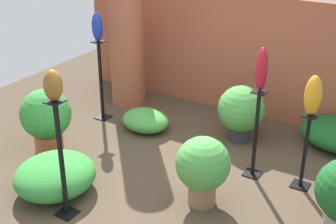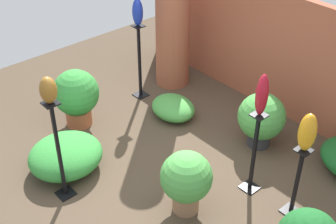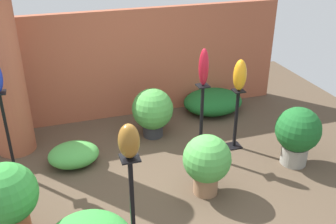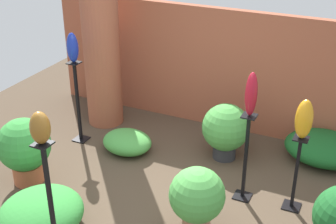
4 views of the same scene
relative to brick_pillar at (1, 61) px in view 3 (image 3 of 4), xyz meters
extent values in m
plane|color=#4C3D2D|center=(1.71, -1.73, -1.36)|extent=(8.00, 8.00, 0.00)
cube|color=#9E5138|center=(1.71, 0.65, -0.46)|extent=(5.60, 0.12, 1.79)
cylinder|color=#9E5138|center=(0.00, 0.00, 0.00)|extent=(0.53, 0.53, 2.71)
cube|color=black|center=(1.12, -2.70, -0.71)|extent=(0.04, 0.04, 1.30)
cube|color=black|center=(1.12, -2.70, -0.06)|extent=(0.16, 0.16, 0.02)
cube|color=black|center=(-0.02, -0.65, -1.35)|extent=(0.20, 0.20, 0.01)
cube|color=black|center=(-0.02, -0.65, -0.76)|extent=(0.04, 0.04, 1.19)
cube|color=black|center=(2.50, -0.97, -1.35)|extent=(0.20, 0.20, 0.01)
cube|color=black|center=(2.50, -0.97, -0.82)|extent=(0.04, 0.04, 1.08)
cube|color=black|center=(2.50, -0.97, -0.29)|extent=(0.16, 0.16, 0.02)
cube|color=black|center=(3.06, -0.92, -1.35)|extent=(0.20, 0.20, 0.01)
cube|color=black|center=(3.06, -0.92, -0.90)|extent=(0.04, 0.04, 0.91)
cube|color=black|center=(3.06, -0.92, -0.46)|extent=(0.16, 0.16, 0.01)
ellipsoid|color=brown|center=(1.12, -2.70, 0.10)|extent=(0.18, 0.18, 0.31)
ellipsoid|color=maroon|center=(2.50, -0.97, -0.03)|extent=(0.13, 0.14, 0.50)
ellipsoid|color=orange|center=(3.06, -0.92, -0.23)|extent=(0.19, 0.18, 0.45)
cylinder|color=#936B4C|center=(2.23, -1.79, -1.24)|extent=(0.30, 0.30, 0.24)
sphere|color=#479942|center=(2.23, -1.79, -0.87)|extent=(0.58, 0.58, 0.58)
cylinder|color=#B25B38|center=(0.00, -1.79, -1.23)|extent=(0.37, 0.37, 0.25)
sphere|color=#338C38|center=(0.00, -1.79, -0.83)|extent=(0.65, 0.65, 0.65)
cylinder|color=gray|center=(3.64, -1.57, -1.22)|extent=(0.36, 0.36, 0.27)
sphere|color=#195923|center=(3.64, -1.57, -0.83)|extent=(0.61, 0.61, 0.61)
cylinder|color=#2D2D33|center=(2.01, -0.23, -1.26)|extent=(0.31, 0.31, 0.19)
sphere|color=#479942|center=(2.01, -0.23, -0.90)|extent=(0.63, 0.63, 0.63)
ellipsoid|color=#479942|center=(0.76, -0.66, -1.21)|extent=(0.69, 0.57, 0.30)
ellipsoid|color=#195923|center=(3.23, 0.24, -1.16)|extent=(1.04, 0.84, 0.39)
camera|label=1|loc=(4.09, -5.58, 1.69)|focal=50.00mm
camera|label=2|loc=(4.96, -4.45, 2.60)|focal=50.00mm
camera|label=3|loc=(0.57, -5.38, 1.71)|focal=42.00mm
camera|label=4|loc=(3.62, -5.43, 2.01)|focal=50.00mm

